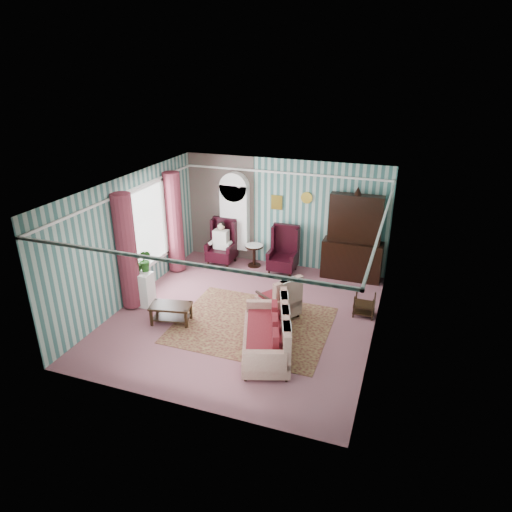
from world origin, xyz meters
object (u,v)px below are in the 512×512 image
(dresser_hutch, at_px, (354,235))
(seated_woman, at_px, (221,244))
(round_side_table, at_px, (254,256))
(bookcase, at_px, (235,222))
(wingback_right, at_px, (283,251))
(floral_armchair, at_px, (278,297))
(plant_stand, at_px, (141,289))
(coffee_table, at_px, (171,314))
(nest_table, at_px, (364,304))
(wingback_left, at_px, (221,242))
(sofa, at_px, (266,331))

(dresser_hutch, bearing_deg, seated_woman, -175.59)
(seated_woman, height_order, round_side_table, seated_woman)
(bookcase, xyz_separation_m, wingback_right, (1.50, -0.39, -0.50))
(round_side_table, height_order, floral_armchair, floral_armchair)
(wingback_right, bearing_deg, dresser_hutch, 8.77)
(round_side_table, height_order, plant_stand, plant_stand)
(dresser_hutch, xyz_separation_m, coffee_table, (-3.27, -3.49, -0.97))
(nest_table, bearing_deg, coffee_table, -156.43)
(wingback_right, distance_m, plant_stand, 3.76)
(round_side_table, xyz_separation_m, floral_armchair, (1.40, -2.35, 0.17))
(wingback_right, bearing_deg, round_side_table, 169.99)
(wingback_left, relative_size, seated_woman, 1.06)
(wingback_right, distance_m, sofa, 3.68)
(round_side_table, height_order, nest_table, round_side_table)
(bookcase, relative_size, wingback_left, 1.79)
(wingback_left, xyz_separation_m, plant_stand, (-0.80, -2.75, -0.22))
(sofa, bearing_deg, wingback_right, -7.13)
(bookcase, distance_m, dresser_hutch, 3.25)
(seated_woman, height_order, sofa, seated_woman)
(dresser_hutch, height_order, sofa, dresser_hutch)
(sofa, bearing_deg, dresser_hutch, -33.32)
(wingback_left, xyz_separation_m, seated_woman, (0.00, 0.00, -0.04))
(round_side_table, bearing_deg, plant_stand, -120.38)
(nest_table, relative_size, coffee_table, 0.63)
(dresser_hutch, relative_size, plant_stand, 2.95)
(seated_woman, relative_size, floral_armchair, 1.24)
(seated_woman, distance_m, coffee_table, 3.26)
(wingback_left, height_order, seated_woman, wingback_left)
(dresser_hutch, xyz_separation_m, wingback_left, (-3.50, -0.27, -0.55))
(seated_woman, bearing_deg, bookcase, 57.34)
(dresser_hutch, distance_m, plant_stand, 5.31)
(dresser_hutch, height_order, round_side_table, dresser_hutch)
(wingback_left, xyz_separation_m, coffee_table, (0.23, -3.22, -0.41))
(bookcase, xyz_separation_m, sofa, (2.23, -4.00, -0.63))
(coffee_table, bearing_deg, plant_stand, 155.27)
(wingback_right, height_order, coffee_table, wingback_right)
(bookcase, height_order, seated_woman, bookcase)
(dresser_hutch, bearing_deg, wingback_right, -171.23)
(sofa, distance_m, floral_armchair, 1.42)
(dresser_hutch, height_order, wingback_left, dresser_hutch)
(round_side_table, relative_size, floral_armchair, 0.63)
(wingback_left, relative_size, sofa, 0.65)
(round_side_table, relative_size, coffee_table, 0.70)
(sofa, xyz_separation_m, coffee_table, (-2.25, 0.38, -0.28))
(round_side_table, relative_size, nest_table, 1.11)
(plant_stand, xyz_separation_m, coffee_table, (1.03, -0.47, -0.19))
(bookcase, xyz_separation_m, wingback_left, (-0.25, -0.39, -0.50))
(seated_woman, bearing_deg, sofa, -55.45)
(seated_woman, xyz_separation_m, coffee_table, (0.23, -3.22, -0.38))
(wingback_left, bearing_deg, plant_stand, -106.22)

